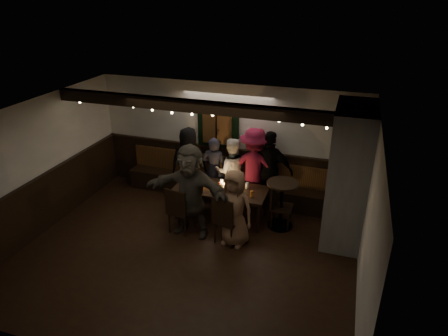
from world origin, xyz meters
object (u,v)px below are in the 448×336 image
(dining_table, at_px, (221,191))
(person_a, at_px, (189,163))
(high_top, at_px, (282,199))
(person_f, at_px, (190,191))
(person_b, at_px, (214,169))
(chair_near_right, at_px, (225,218))
(chair_near_left, at_px, (179,208))
(chair_end, at_px, (278,203))
(person_c, at_px, (231,171))
(person_d, at_px, (254,167))
(person_e, at_px, (270,170))
(person_g, at_px, (234,208))

(dining_table, xyz_separation_m, person_a, (-0.98, 0.66, 0.21))
(high_top, bearing_deg, person_f, -154.74)
(high_top, height_order, person_b, person_b)
(high_top, bearing_deg, chair_near_right, -134.25)
(chair_near_left, bearing_deg, chair_end, 25.90)
(chair_near_right, relative_size, person_a, 0.59)
(dining_table, relative_size, chair_near_right, 1.93)
(person_b, distance_m, person_f, 1.44)
(person_c, height_order, person_d, person_d)
(chair_near_right, bearing_deg, dining_table, 113.60)
(dining_table, xyz_separation_m, person_c, (0.01, 0.69, 0.14))
(person_c, bearing_deg, person_f, 56.46)
(chair_near_left, xyz_separation_m, person_a, (-0.39, 1.47, 0.28))
(person_a, bearing_deg, person_e, 169.50)
(person_b, xyz_separation_m, person_d, (0.90, 0.07, 0.14))
(person_c, relative_size, person_g, 1.01)
(dining_table, bearing_deg, person_a, 146.06)
(chair_near_right, bearing_deg, person_d, 85.67)
(person_g, bearing_deg, person_b, 130.19)
(person_g, bearing_deg, chair_near_left, -171.22)
(chair_near_right, relative_size, person_e, 0.57)
(person_e, distance_m, person_f, 1.94)
(dining_table, distance_m, chair_near_left, 1.00)
(high_top, distance_m, person_a, 2.33)
(high_top, height_order, person_g, person_g)
(chair_end, bearing_deg, person_a, 164.25)
(high_top, relative_size, person_b, 0.67)
(person_d, bearing_deg, high_top, 131.80)
(high_top, xyz_separation_m, person_c, (-1.25, 0.66, 0.13))
(person_c, xyz_separation_m, person_e, (0.83, 0.09, 0.11))
(chair_end, distance_m, person_g, 1.10)
(chair_end, bearing_deg, person_d, 133.36)
(chair_near_right, xyz_separation_m, person_d, (0.12, 1.63, 0.33))
(person_b, bearing_deg, person_a, -3.13)
(person_b, bearing_deg, chair_near_right, 109.33)
(high_top, bearing_deg, dining_table, -178.51)
(person_g, bearing_deg, high_top, 57.65)
(dining_table, bearing_deg, person_c, 89.19)
(person_f, bearing_deg, chair_near_right, -6.91)
(person_g, bearing_deg, person_c, 117.78)
(person_b, xyz_separation_m, person_e, (1.24, 0.09, 0.12))
(dining_table, xyz_separation_m, person_g, (0.53, -0.81, 0.13))
(person_f, height_order, person_g, person_f)
(chair_near_right, bearing_deg, chair_end, 48.99)
(person_a, relative_size, person_f, 0.89)
(person_f, bearing_deg, person_g, -1.14)
(person_a, distance_m, person_d, 1.48)
(chair_end, relative_size, person_a, 0.55)
(person_d, bearing_deg, dining_table, 52.49)
(high_top, relative_size, person_e, 0.57)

